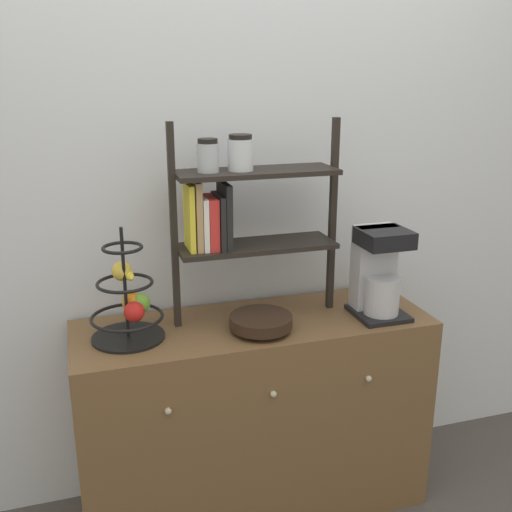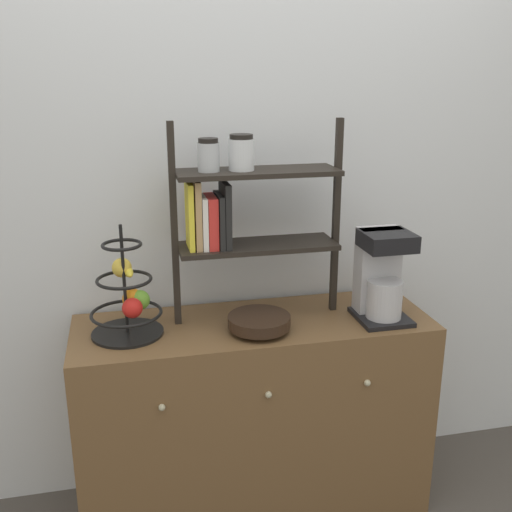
{
  "view_description": "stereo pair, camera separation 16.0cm",
  "coord_description": "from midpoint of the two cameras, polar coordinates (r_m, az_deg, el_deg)",
  "views": [
    {
      "loc": [
        -0.61,
        -1.77,
        1.72
      ],
      "look_at": [
        0.01,
        0.23,
        1.07
      ],
      "focal_mm": 42.0,
      "sensor_mm": 36.0,
      "label": 1
    },
    {
      "loc": [
        -0.46,
        -1.81,
        1.72
      ],
      "look_at": [
        0.01,
        0.23,
        1.07
      ],
      "focal_mm": 42.0,
      "sensor_mm": 36.0,
      "label": 2
    }
  ],
  "objects": [
    {
      "name": "wall_back",
      "position": [
        2.38,
        0.29,
        7.1
      ],
      "size": [
        7.0,
        0.05,
        2.6
      ],
      "primitive_type": "cube",
      "color": "silver",
      "rests_on": "ground_plane"
    },
    {
      "name": "sideboard",
      "position": [
        2.46,
        1.74,
        -15.0
      ],
      "size": [
        1.35,
        0.47,
        0.81
      ],
      "color": "brown",
      "rests_on": "ground_plane"
    },
    {
      "name": "coffee_maker",
      "position": [
        2.32,
        13.8,
        -1.82
      ],
      "size": [
        0.19,
        0.21,
        0.35
      ],
      "color": "black",
      "rests_on": "sideboard"
    },
    {
      "name": "fruit_stand",
      "position": [
        2.16,
        -10.01,
        -4.05
      ],
      "size": [
        0.26,
        0.26,
        0.41
      ],
      "color": "black",
      "rests_on": "sideboard"
    },
    {
      "name": "wooden_bowl",
      "position": [
        2.18,
        2.34,
        -6.35
      ],
      "size": [
        0.23,
        0.23,
        0.06
      ],
      "color": "black",
      "rests_on": "sideboard"
    },
    {
      "name": "shelf_hutch",
      "position": [
        2.17,
        0.07,
        4.84
      ],
      "size": [
        0.64,
        0.2,
        0.75
      ],
      "color": "black",
      "rests_on": "sideboard"
    }
  ]
}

